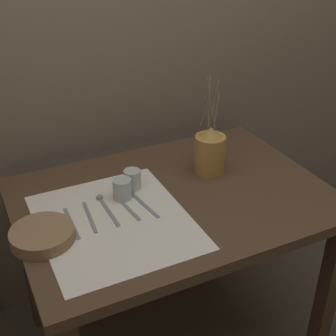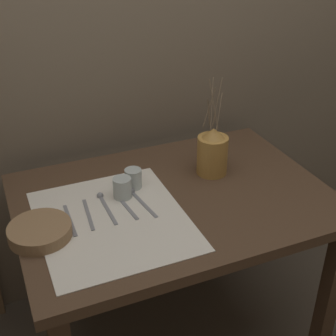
% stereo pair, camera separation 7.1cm
% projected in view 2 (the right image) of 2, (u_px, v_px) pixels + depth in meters
% --- Properties ---
extents(ground_plane, '(12.00, 12.00, 0.00)m').
position_uv_depth(ground_plane, '(173.00, 336.00, 2.04)').
color(ground_plane, brown).
extents(stone_wall_back, '(7.00, 0.06, 2.40)m').
position_uv_depth(stone_wall_back, '(123.00, 32.00, 1.85)').
color(stone_wall_back, '#7A6B56').
rests_on(stone_wall_back, ground_plane).
extents(wooden_table, '(1.11, 0.79, 0.73)m').
position_uv_depth(wooden_table, '(174.00, 218.00, 1.73)').
color(wooden_table, '#4C3523').
rests_on(wooden_table, ground_plane).
extents(linen_cloth, '(0.48, 0.55, 0.00)m').
position_uv_depth(linen_cloth, '(112.00, 220.00, 1.55)').
color(linen_cloth, silver).
rests_on(linen_cloth, wooden_table).
extents(pitcher_with_flowers, '(0.12, 0.12, 0.39)m').
position_uv_depth(pitcher_with_flowers, '(212.00, 152.00, 1.78)').
color(pitcher_with_flowers, '#B7843D').
rests_on(pitcher_with_flowers, wooden_table).
extents(wooden_bowl, '(0.20, 0.20, 0.04)m').
position_uv_depth(wooden_bowl, '(40.00, 231.00, 1.46)').
color(wooden_bowl, '#8E6B47').
rests_on(wooden_bowl, wooden_table).
extents(glass_tumbler_near, '(0.07, 0.07, 0.08)m').
position_uv_depth(glass_tumbler_near, '(122.00, 188.00, 1.65)').
color(glass_tumbler_near, '#B7C1BC').
rests_on(glass_tumbler_near, wooden_table).
extents(glass_tumbler_far, '(0.06, 0.06, 0.07)m').
position_uv_depth(glass_tumbler_far, '(133.00, 178.00, 1.71)').
color(glass_tumbler_far, '#B7C1BC').
rests_on(glass_tumbler_far, wooden_table).
extents(fork_inner, '(0.02, 0.18, 0.00)m').
position_uv_depth(fork_inner, '(70.00, 220.00, 1.54)').
color(fork_inner, gray).
rests_on(fork_inner, wooden_table).
extents(fork_outer, '(0.03, 0.18, 0.00)m').
position_uv_depth(fork_outer, '(88.00, 214.00, 1.57)').
color(fork_outer, gray).
rests_on(fork_outer, wooden_table).
extents(spoon_inner, '(0.02, 0.20, 0.02)m').
position_uv_depth(spoon_inner, '(103.00, 201.00, 1.64)').
color(spoon_inner, gray).
rests_on(spoon_inner, wooden_table).
extents(knife_center, '(0.03, 0.18, 0.00)m').
position_uv_depth(knife_center, '(126.00, 206.00, 1.62)').
color(knife_center, gray).
rests_on(knife_center, wooden_table).
extents(spoon_outer, '(0.04, 0.19, 0.02)m').
position_uv_depth(spoon_outer, '(136.00, 196.00, 1.67)').
color(spoon_outer, gray).
rests_on(spoon_outer, wooden_table).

